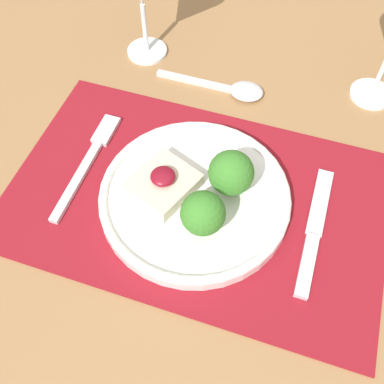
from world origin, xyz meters
The scene contains 7 objects.
ground_plane centered at (0.00, 0.00, 0.00)m, with size 8.00×8.00×0.00m, color gray.
dining_table centered at (0.00, 0.00, 0.66)m, with size 1.38×1.23×0.73m.
placemat centered at (0.00, 0.00, 0.73)m, with size 0.48×0.30×0.00m, color maroon.
dinner_plate centered at (0.00, -0.01, 0.76)m, with size 0.24×0.24×0.08m.
fork centered at (-0.16, 0.01, 0.74)m, with size 0.02×0.18×0.01m.
knife centered at (0.15, -0.01, 0.74)m, with size 0.02×0.18×0.01m.
spoon centered at (0.00, 0.21, 0.74)m, with size 0.17×0.04×0.01m.
Camera 1 is at (0.09, -0.30, 1.23)m, focal length 42.00 mm.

